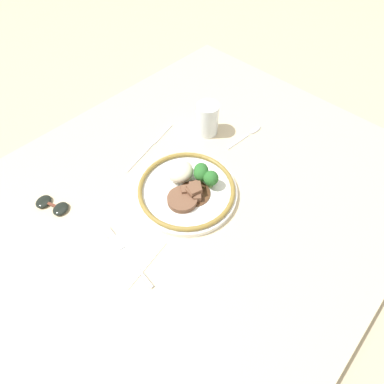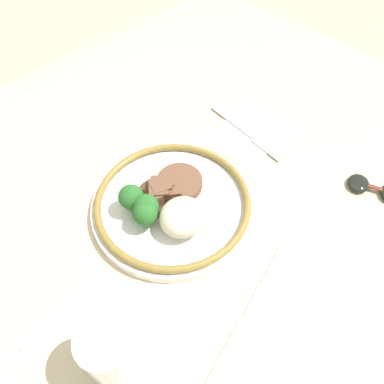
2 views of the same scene
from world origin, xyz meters
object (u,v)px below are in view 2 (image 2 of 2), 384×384
at_px(plate, 171,204).
at_px(knife, 245,318).
at_px(juice_glass, 112,353).
at_px(sunglasses, 375,188).
at_px(spoon, 11,355).
at_px(fork, 252,137).

distance_m(plate, knife, 0.21).
xyz_separation_m(juice_glass, sunglasses, (-0.49, 0.10, -0.04)).
height_order(plate, spoon, plate).
height_order(plate, sunglasses, plate).
relative_size(plate, knife, 1.18).
bearing_deg(juice_glass, spoon, -48.93).
bearing_deg(juice_glass, plate, -150.12).
distance_m(fork, knife, 0.35).
bearing_deg(sunglasses, plate, -58.67).
height_order(plate, juice_glass, juice_glass).
height_order(knife, sunglasses, sunglasses).
xyz_separation_m(knife, spoon, (0.25, -0.19, 0.00)).
relative_size(juice_glass, spoon, 0.66).
bearing_deg(knife, fork, -155.84).
bearing_deg(knife, juice_glass, -40.23).
xyz_separation_m(plate, juice_glass, (0.21, 0.12, 0.02)).
relative_size(fork, spoon, 1.25).
xyz_separation_m(plate, sunglasses, (-0.27, 0.22, -0.01)).
height_order(juice_glass, sunglasses, juice_glass).
relative_size(plate, sunglasses, 2.66).
xyz_separation_m(juice_glass, fork, (-0.44, -0.13, -0.04)).
distance_m(fork, spoon, 0.53).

